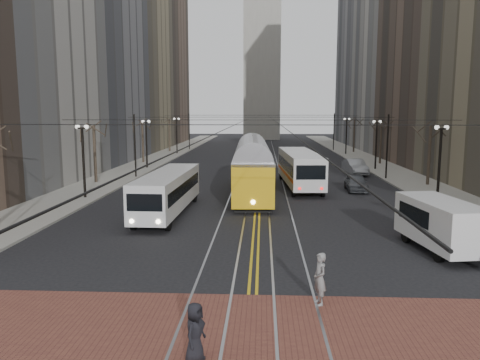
# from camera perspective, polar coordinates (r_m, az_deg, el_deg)

# --- Properties ---
(ground) EXTENTS (260.00, 260.00, 0.00)m
(ground) POSITION_cam_1_polar(r_m,az_deg,el_deg) (19.08, 1.61, -12.71)
(ground) COLOR black
(ground) RESTS_ON ground
(sidewalk_left) EXTENTS (5.00, 140.00, 0.15)m
(sidewalk_left) POSITION_cam_1_polar(r_m,az_deg,el_deg) (65.01, -10.88, 2.18)
(sidewalk_left) COLOR gray
(sidewalk_left) RESTS_ON ground
(sidewalk_right) EXTENTS (5.00, 140.00, 0.15)m
(sidewalk_right) POSITION_cam_1_polar(r_m,az_deg,el_deg) (64.85, 15.85, 2.00)
(sidewalk_right) COLOR gray
(sidewalk_right) RESTS_ON ground
(crosswalk_band) EXTENTS (25.00, 6.00, 0.01)m
(crosswalk_band) POSITION_cam_1_polar(r_m,az_deg,el_deg) (15.41, 1.27, -18.02)
(crosswalk_band) COLOR brown
(crosswalk_band) RESTS_ON ground
(streetcar_rails) EXTENTS (4.80, 130.00, 0.02)m
(streetcar_rails) POSITION_cam_1_polar(r_m,az_deg,el_deg) (63.18, 2.47, 2.09)
(streetcar_rails) COLOR gray
(streetcar_rails) RESTS_ON ground
(centre_lines) EXTENTS (0.42, 130.00, 0.01)m
(centre_lines) POSITION_cam_1_polar(r_m,az_deg,el_deg) (63.18, 2.47, 2.09)
(centre_lines) COLOR gold
(centre_lines) RESTS_ON ground
(building_left_mid) EXTENTS (16.00, 20.00, 34.00)m
(building_left_mid) POSITION_cam_1_polar(r_m,az_deg,el_deg) (69.59, -19.86, 16.22)
(building_left_mid) COLOR slate
(building_left_mid) RESTS_ON ground
(building_left_midfar) EXTENTS (20.00, 20.00, 52.00)m
(building_left_midfar) POSITION_cam_1_polar(r_m,az_deg,el_deg) (90.37, -16.24, 20.23)
(building_left_midfar) COLOR gray
(building_left_midfar) RESTS_ON ground
(building_left_far) EXTENTS (16.00, 20.00, 40.00)m
(building_left_far) POSITION_cam_1_polar(r_m,az_deg,el_deg) (107.79, -11.50, 15.16)
(building_left_far) COLOR brown
(building_left_far) RESTS_ON ground
(building_right_mid) EXTENTS (16.00, 20.00, 34.00)m
(building_right_mid) POSITION_cam_1_polar(r_m,az_deg,el_deg) (69.34, 25.07, 15.97)
(building_right_mid) COLOR brown
(building_right_mid) RESTS_ON ground
(building_right_far) EXTENTS (16.00, 20.00, 40.00)m
(building_right_far) POSITION_cam_1_polar(r_m,az_deg,el_deg) (107.62, 16.89, 14.98)
(building_right_far) COLOR slate
(building_right_far) RESTS_ON ground
(lamp_posts) EXTENTS (27.60, 57.20, 5.60)m
(lamp_posts) POSITION_cam_1_polar(r_m,az_deg,el_deg) (46.74, 2.37, 3.34)
(lamp_posts) COLOR black
(lamp_posts) RESTS_ON ground
(street_trees) EXTENTS (31.68, 53.28, 5.60)m
(street_trees) POSITION_cam_1_polar(r_m,az_deg,el_deg) (53.21, 2.42, 3.94)
(street_trees) COLOR #382D23
(street_trees) RESTS_ON ground
(trolley_wires) EXTENTS (25.96, 120.00, 6.60)m
(trolley_wires) POSITION_cam_1_polar(r_m,az_deg,el_deg) (52.73, 2.43, 4.96)
(trolley_wires) COLOR black
(trolley_wires) RESTS_ON ground
(transit_bus) EXTENTS (2.67, 11.33, 2.82)m
(transit_bus) POSITION_cam_1_polar(r_m,az_deg,el_deg) (31.79, -8.77, -1.63)
(transit_bus) COLOR silver
(transit_bus) RESTS_ON ground
(streetcar) EXTENTS (3.35, 15.70, 3.68)m
(streetcar) POSITION_cam_1_polar(r_m,az_deg,el_deg) (38.68, 1.52, 0.88)
(streetcar) COLOR yellow
(streetcar) RESTS_ON ground
(rear_bus) EXTENTS (3.47, 12.55, 3.24)m
(rear_bus) POSITION_cam_1_polar(r_m,az_deg,el_deg) (43.00, 7.29, 1.26)
(rear_bus) COLOR silver
(rear_bus) RESTS_ON ground
(cargo_van) EXTENTS (3.03, 5.98, 2.53)m
(cargo_van) POSITION_cam_1_polar(r_m,az_deg,el_deg) (25.15, 23.27, -5.19)
(cargo_van) COLOR white
(cargo_van) RESTS_ON ground
(sedan_grey) EXTENTS (1.98, 4.43, 1.48)m
(sedan_grey) POSITION_cam_1_polar(r_m,az_deg,el_deg) (41.97, 13.96, -0.30)
(sedan_grey) COLOR #42454A
(sedan_grey) RESTS_ON ground
(sedan_silver) EXTENTS (2.22, 5.28, 1.70)m
(sedan_silver) POSITION_cam_1_polar(r_m,az_deg,el_deg) (52.98, 13.84, 1.57)
(sedan_silver) COLOR #9C9EA3
(sedan_silver) RESTS_ON ground
(pedestrian_a) EXTENTS (0.77, 0.95, 1.67)m
(pedestrian_a) POSITION_cam_1_polar(r_m,az_deg,el_deg) (13.54, -5.51, -17.99)
(pedestrian_a) COLOR black
(pedestrian_a) RESTS_ON crosswalk_band
(pedestrian_b) EXTENTS (0.63, 0.79, 1.89)m
(pedestrian_b) POSITION_cam_1_polar(r_m,az_deg,el_deg) (17.24, 9.70, -11.78)
(pedestrian_b) COLOR gray
(pedestrian_b) RESTS_ON crosswalk_band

